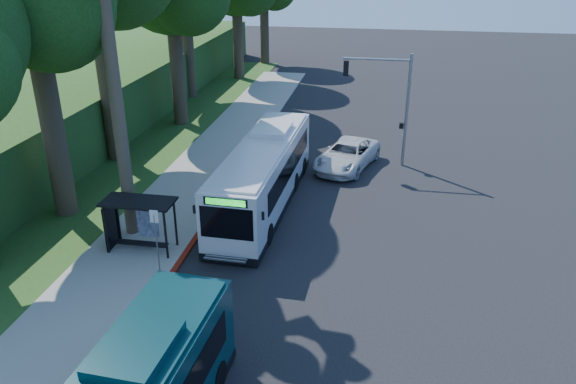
# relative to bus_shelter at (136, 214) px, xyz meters

# --- Properties ---
(ground) EXTENTS (140.00, 140.00, 0.00)m
(ground) POSITION_rel_bus_shelter_xyz_m (7.26, 2.86, -1.81)
(ground) COLOR black
(ground) RESTS_ON ground
(sidewalk) EXTENTS (4.50, 70.00, 0.12)m
(sidewalk) POSITION_rel_bus_shelter_xyz_m (-0.04, 2.86, -1.75)
(sidewalk) COLOR gray
(sidewalk) RESTS_ON ground
(red_curb) EXTENTS (0.25, 30.00, 0.13)m
(red_curb) POSITION_rel_bus_shelter_xyz_m (2.26, -1.14, -1.74)
(red_curb) COLOR maroon
(red_curb) RESTS_ON ground
(grass_verge) EXTENTS (8.00, 70.00, 0.06)m
(grass_verge) POSITION_rel_bus_shelter_xyz_m (-5.74, 7.86, -1.78)
(grass_verge) COLOR #234719
(grass_verge) RESTS_ON ground
(bus_shelter) EXTENTS (3.20, 1.51, 2.55)m
(bus_shelter) POSITION_rel_bus_shelter_xyz_m (0.00, 0.00, 0.00)
(bus_shelter) COLOR black
(bus_shelter) RESTS_ON ground
(stop_sign_pole) EXTENTS (0.35, 0.06, 3.17)m
(stop_sign_pole) POSITION_rel_bus_shelter_xyz_m (1.86, -2.14, 0.28)
(stop_sign_pole) COLOR gray
(stop_sign_pole) RESTS_ON ground
(traffic_signal_pole) EXTENTS (4.10, 0.30, 7.00)m
(traffic_signal_pole) POSITION_rel_bus_shelter_xyz_m (11.04, 12.86, 2.62)
(traffic_signal_pole) COLOR gray
(traffic_signal_pole) RESTS_ON ground
(hillside_backdrop) EXTENTS (24.00, 60.00, 8.80)m
(hillside_backdrop) POSITION_rel_bus_shelter_xyz_m (-19.04, 17.96, 0.63)
(hillside_backdrop) COLOR #234719
(hillside_backdrop) RESTS_ON ground
(white_bus) EXTENTS (3.14, 12.73, 3.77)m
(white_bus) POSITION_rel_bus_shelter_xyz_m (4.66, 5.67, 0.03)
(white_bus) COLOR silver
(white_bus) RESTS_ON ground
(pickup) EXTENTS (4.28, 6.41, 1.63)m
(pickup) POSITION_rel_bus_shelter_xyz_m (8.62, 11.89, -0.99)
(pickup) COLOR silver
(pickup) RESTS_ON ground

